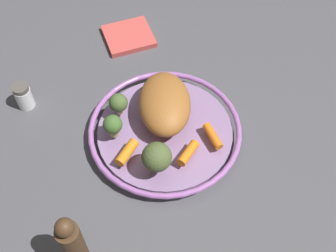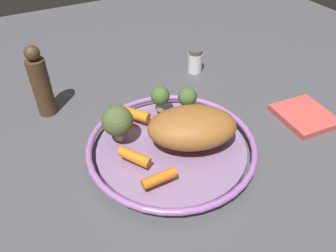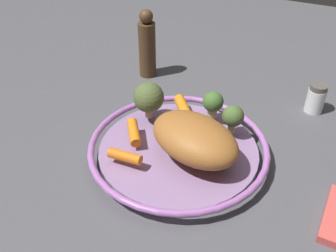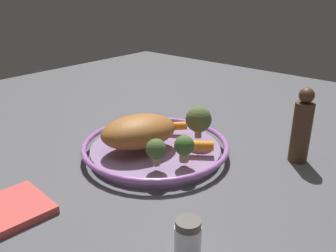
% 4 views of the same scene
% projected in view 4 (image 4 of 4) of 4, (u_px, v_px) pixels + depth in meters
% --- Properties ---
extents(ground_plane, '(1.86, 1.86, 0.00)m').
position_uv_depth(ground_plane, '(156.00, 155.00, 0.81)').
color(ground_plane, '#4C4C51').
extents(serving_bowl, '(0.33, 0.33, 0.03)m').
position_uv_depth(serving_bowl, '(156.00, 148.00, 0.81)').
color(serving_bowl, '#8E709E').
rests_on(serving_bowl, ground_plane).
extents(roast_chicken_piece, '(0.16, 0.20, 0.07)m').
position_uv_depth(roast_chicken_piece, '(139.00, 131.00, 0.77)').
color(roast_chicken_piece, '#A0612B').
rests_on(roast_chicken_piece, serving_bowl).
extents(baby_carrot_center, '(0.06, 0.05, 0.02)m').
position_uv_depth(baby_carrot_center, '(199.00, 146.00, 0.76)').
color(baby_carrot_center, orange).
rests_on(baby_carrot_center, serving_bowl).
extents(baby_carrot_near_rim, '(0.06, 0.05, 0.02)m').
position_uv_depth(baby_carrot_near_rim, '(174.00, 126.00, 0.87)').
color(baby_carrot_near_rim, orange).
rests_on(baby_carrot_near_rim, serving_bowl).
extents(baby_carrot_back, '(0.02, 0.06, 0.02)m').
position_uv_depth(baby_carrot_back, '(150.00, 122.00, 0.89)').
color(baby_carrot_back, orange).
rests_on(baby_carrot_back, serving_bowl).
extents(broccoli_floret_large, '(0.04, 0.04, 0.06)m').
position_uv_depth(broccoli_floret_large, '(184.00, 146.00, 0.71)').
color(broccoli_floret_large, tan).
rests_on(broccoli_floret_large, serving_bowl).
extents(broccoli_floret_mid, '(0.06, 0.06, 0.07)m').
position_uv_depth(broccoli_floret_mid, '(199.00, 120.00, 0.81)').
color(broccoli_floret_mid, tan).
rests_on(broccoli_floret_mid, serving_bowl).
extents(broccoli_floret_edge, '(0.04, 0.04, 0.06)m').
position_uv_depth(broccoli_floret_edge, '(156.00, 150.00, 0.69)').
color(broccoli_floret_edge, tan).
rests_on(broccoli_floret_edge, serving_bowl).
extents(salt_shaker, '(0.04, 0.04, 0.07)m').
position_uv_depth(salt_shaker, '(188.00, 240.00, 0.50)').
color(salt_shaker, white).
rests_on(salt_shaker, ground_plane).
extents(pepper_mill, '(0.04, 0.04, 0.17)m').
position_uv_depth(pepper_mill, '(302.00, 128.00, 0.76)').
color(pepper_mill, '#4C331E').
rests_on(pepper_mill, ground_plane).
extents(dish_towel, '(0.13, 0.12, 0.01)m').
position_uv_depth(dish_towel, '(12.00, 208.00, 0.61)').
color(dish_towel, '#D14C47').
rests_on(dish_towel, ground_plane).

